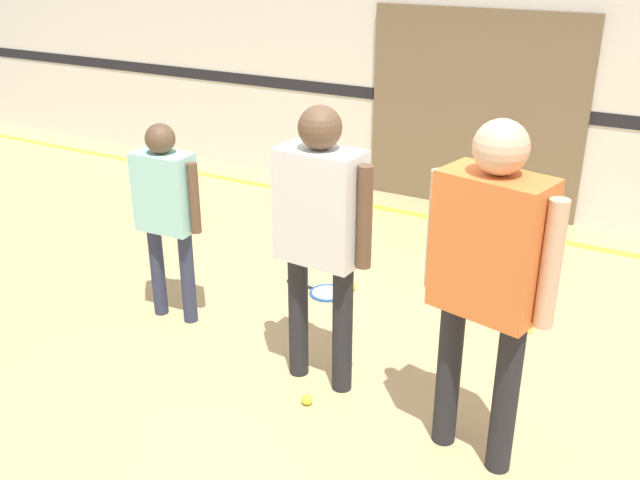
{
  "coord_description": "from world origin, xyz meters",
  "views": [
    {
      "loc": [
        1.62,
        -3.12,
        2.55
      ],
      "look_at": [
        -0.19,
        0.13,
        0.94
      ],
      "focal_mm": 40.0,
      "sensor_mm": 36.0,
      "label": 1
    }
  ],
  "objects_px": {
    "person_student_left": "(166,202)",
    "tennis_ball_by_spare_racket": "(352,287)",
    "racket_second_spare": "(514,325)",
    "person_instructor": "(320,221)",
    "tennis_ball_near_instructor": "(307,400)",
    "person_student_right": "(489,263)",
    "racket_spare_on_floor": "(325,292)"
  },
  "relations": [
    {
      "from": "person_instructor",
      "to": "person_student_left",
      "type": "height_order",
      "value": "person_instructor"
    },
    {
      "from": "person_instructor",
      "to": "tennis_ball_by_spare_racket",
      "type": "xyz_separation_m",
      "value": [
        -0.37,
        1.17,
        -1.03
      ]
    },
    {
      "from": "person_student_left",
      "to": "tennis_ball_by_spare_racket",
      "type": "xyz_separation_m",
      "value": [
        0.93,
        0.98,
        -0.85
      ]
    },
    {
      "from": "person_student_left",
      "to": "racket_second_spare",
      "type": "bearing_deg",
      "value": 22.21
    },
    {
      "from": "racket_spare_on_floor",
      "to": "tennis_ball_by_spare_racket",
      "type": "bearing_deg",
      "value": -134.55
    },
    {
      "from": "person_student_left",
      "to": "tennis_ball_by_spare_racket",
      "type": "distance_m",
      "value": 1.59
    },
    {
      "from": "person_student_left",
      "to": "tennis_ball_near_instructor",
      "type": "bearing_deg",
      "value": -21.67
    },
    {
      "from": "racket_second_spare",
      "to": "tennis_ball_by_spare_racket",
      "type": "xyz_separation_m",
      "value": [
        -1.24,
        -0.06,
        0.02
      ]
    },
    {
      "from": "racket_second_spare",
      "to": "tennis_ball_by_spare_racket",
      "type": "distance_m",
      "value": 1.25
    },
    {
      "from": "person_student_right",
      "to": "tennis_ball_by_spare_racket",
      "type": "height_order",
      "value": "person_student_right"
    },
    {
      "from": "tennis_ball_near_instructor",
      "to": "tennis_ball_by_spare_racket",
      "type": "bearing_deg",
      "value": 106.48
    },
    {
      "from": "racket_second_spare",
      "to": "person_student_left",
      "type": "bearing_deg",
      "value": -87.1
    },
    {
      "from": "person_instructor",
      "to": "racket_spare_on_floor",
      "type": "bearing_deg",
      "value": 120.46
    },
    {
      "from": "person_instructor",
      "to": "person_student_right",
      "type": "distance_m",
      "value": 1.05
    },
    {
      "from": "racket_spare_on_floor",
      "to": "tennis_ball_by_spare_racket",
      "type": "distance_m",
      "value": 0.21
    },
    {
      "from": "person_student_left",
      "to": "person_student_right",
      "type": "xyz_separation_m",
      "value": [
        2.32,
        -0.39,
        0.24
      ]
    },
    {
      "from": "racket_second_spare",
      "to": "tennis_ball_near_instructor",
      "type": "bearing_deg",
      "value": -51.68
    },
    {
      "from": "person_instructor",
      "to": "tennis_ball_near_instructor",
      "type": "relative_size",
      "value": 26.03
    },
    {
      "from": "person_student_right",
      "to": "tennis_ball_near_instructor",
      "type": "bearing_deg",
      "value": 15.98
    },
    {
      "from": "person_instructor",
      "to": "racket_second_spare",
      "type": "distance_m",
      "value": 1.84
    },
    {
      "from": "tennis_ball_by_spare_racket",
      "to": "racket_spare_on_floor",
      "type": "bearing_deg",
      "value": -138.54
    },
    {
      "from": "person_instructor",
      "to": "tennis_ball_by_spare_racket",
      "type": "relative_size",
      "value": 26.03
    },
    {
      "from": "person_student_right",
      "to": "tennis_ball_by_spare_racket",
      "type": "relative_size",
      "value": 27.42
    },
    {
      "from": "person_instructor",
      "to": "tennis_ball_by_spare_racket",
      "type": "distance_m",
      "value": 1.6
    },
    {
      "from": "tennis_ball_by_spare_racket",
      "to": "person_student_right",
      "type": "bearing_deg",
      "value": -44.55
    },
    {
      "from": "racket_second_spare",
      "to": "person_instructor",
      "type": "bearing_deg",
      "value": -58.3
    },
    {
      "from": "racket_spare_on_floor",
      "to": "tennis_ball_near_instructor",
      "type": "distance_m",
      "value": 1.41
    },
    {
      "from": "person_student_right",
      "to": "tennis_ball_near_instructor",
      "type": "height_order",
      "value": "person_student_right"
    },
    {
      "from": "racket_second_spare",
      "to": "tennis_ball_by_spare_racket",
      "type": "height_order",
      "value": "tennis_ball_by_spare_racket"
    },
    {
      "from": "person_student_left",
      "to": "person_student_right",
      "type": "distance_m",
      "value": 2.36
    },
    {
      "from": "person_student_right",
      "to": "racket_second_spare",
      "type": "xyz_separation_m",
      "value": [
        -0.15,
        1.43,
        -1.11
      ]
    },
    {
      "from": "person_student_left",
      "to": "tennis_ball_near_instructor",
      "type": "distance_m",
      "value": 1.65
    }
  ]
}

